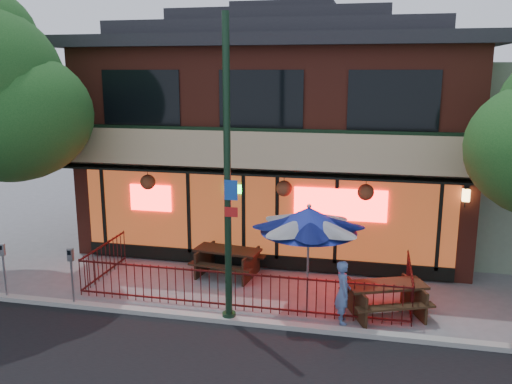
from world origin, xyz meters
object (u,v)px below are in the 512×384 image
patio_umbrella (309,220)px  picnic_table_left (228,258)px  pedestrian (343,292)px  parking_meter_far (3,262)px  picnic_table_right (386,294)px  parking_meter_near (71,268)px  street_light (228,191)px

patio_umbrella → picnic_table_left: bearing=145.9°
pedestrian → parking_meter_far: (-8.53, -0.58, 0.27)m
picnic_table_left → picnic_table_right: 4.72m
pedestrian → parking_meter_far: pedestrian is taller
patio_umbrella → parking_meter_far: (-7.63, -1.18, -1.26)m
picnic_table_right → patio_umbrella: size_ratio=0.86×
pedestrian → parking_meter_far: bearing=80.7°
picnic_table_left → parking_meter_near: parking_meter_near is taller
picnic_table_left → parking_meter_far: (-5.12, -2.88, 0.50)m
street_light → picnic_table_right: 4.59m
picnic_table_right → parking_meter_near: 7.71m
street_light → picnic_table_right: street_light is taller
picnic_table_left → pedestrian: 4.12m
picnic_table_left → parking_meter_far: 5.89m
street_light → pedestrian: (2.61, 0.50, -2.39)m
parking_meter_far → pedestrian: bearing=3.9°
pedestrian → parking_meter_far: size_ratio=1.00×
parking_meter_far → parking_meter_near: bearing=-0.0°
picnic_table_left → pedestrian: bearing=-34.0°
street_light → pedestrian: 3.58m
picnic_table_right → parking_meter_far: size_ratio=1.52×
picnic_table_right → parking_meter_far: bearing=-172.9°
patio_umbrella → parking_meter_near: bearing=-168.3°
street_light → patio_umbrella: bearing=32.8°
pedestrian → picnic_table_left: bearing=42.9°
street_light → picnic_table_left: size_ratio=3.46×
street_light → parking_meter_near: 4.53m
patio_umbrella → parking_meter_near: size_ratio=1.76×
street_light → parking_meter_near: size_ratio=4.62×
patio_umbrella → parking_meter_near: patio_umbrella is taller
street_light → pedestrian: size_ratio=4.64×
picnic_table_right → parking_meter_near: bearing=-171.2°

